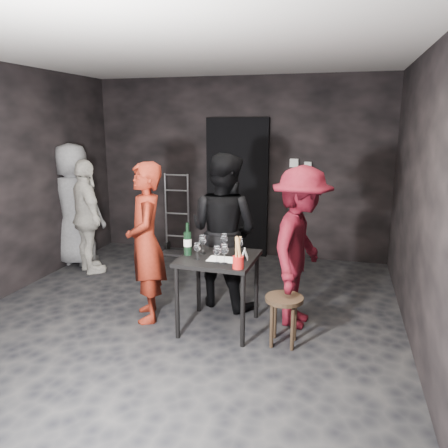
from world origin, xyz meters
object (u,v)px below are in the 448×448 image
(hand_truck, at_px, (177,239))
(woman_black, at_px, (223,220))
(tasting_table, at_px, (219,266))
(breadstick_cup, at_px, (238,253))
(stool, at_px, (284,306))
(man_maroon, at_px, (300,241))
(bystander_grey, at_px, (73,195))
(wine_bottle, at_px, (188,243))
(server_red, at_px, (146,235))
(bystander_cream, at_px, (87,215))

(hand_truck, height_order, woman_black, woman_black)
(tasting_table, bearing_deg, breadstick_cup, -47.89)
(hand_truck, distance_m, tasting_table, 2.73)
(breadstick_cup, bearing_deg, stool, 16.92)
(man_maroon, height_order, bystander_grey, bystander_grey)
(hand_truck, xyz_separation_m, wine_bottle, (1.05, -2.35, 0.65))
(tasting_table, xyz_separation_m, man_maroon, (0.76, 0.31, 0.23))
(server_red, relative_size, wine_bottle, 5.60)
(woman_black, bearing_deg, tasting_table, 118.71)
(tasting_table, xyz_separation_m, breadstick_cup, (0.27, -0.30, 0.24))
(stool, relative_size, server_red, 0.26)
(bystander_grey, xyz_separation_m, breadstick_cup, (2.82, -1.71, -0.13))
(stool, distance_m, man_maroon, 0.70)
(man_maroon, relative_size, wine_bottle, 5.45)
(tasting_table, bearing_deg, hand_truck, 120.33)
(wine_bottle, bearing_deg, hand_truck, 114.08)
(stool, height_order, wine_bottle, wine_bottle)
(bystander_cream, bearing_deg, tasting_table, -167.02)
(stool, distance_m, bystander_grey, 3.66)
(woman_black, height_order, breadstick_cup, woman_black)
(woman_black, distance_m, bystander_grey, 2.57)
(man_maroon, bearing_deg, woman_black, 80.60)
(woman_black, height_order, bystander_grey, bystander_grey)
(tasting_table, height_order, breadstick_cup, breadstick_cup)
(hand_truck, bearing_deg, man_maroon, -45.64)
(bystander_cream, relative_size, wine_bottle, 4.98)
(stool, bearing_deg, hand_truck, 129.18)
(hand_truck, height_order, wine_bottle, hand_truck)
(tasting_table, xyz_separation_m, bystander_grey, (-2.56, 1.41, 0.37))
(stool, distance_m, server_red, 1.57)
(server_red, bearing_deg, tasting_table, 60.46)
(hand_truck, relative_size, tasting_table, 1.68)
(woman_black, bearing_deg, wine_bottle, 90.51)
(server_red, xyz_separation_m, woman_black, (0.67, 0.57, 0.07))
(tasting_table, xyz_separation_m, stool, (0.68, -0.17, -0.28))
(server_red, height_order, wine_bottle, server_red)
(woman_black, relative_size, breadstick_cup, 6.24)
(hand_truck, distance_m, man_maroon, 3.00)
(stool, distance_m, wine_bottle, 1.11)
(server_red, bearing_deg, woman_black, 103.06)
(tasting_table, distance_m, wine_bottle, 0.38)
(hand_truck, relative_size, stool, 2.67)
(wine_bottle, bearing_deg, bystander_cream, 147.84)
(breadstick_cup, bearing_deg, man_maroon, 50.81)
(man_maroon, xyz_separation_m, breadstick_cup, (-0.49, -0.60, 0.01))
(bystander_cream, xyz_separation_m, bystander_grey, (-0.37, 0.26, 0.22))
(server_red, height_order, bystander_cream, server_red)
(woman_black, height_order, man_maroon, woman_black)
(wine_bottle, bearing_deg, server_red, 173.81)
(stool, bearing_deg, wine_bottle, 171.57)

